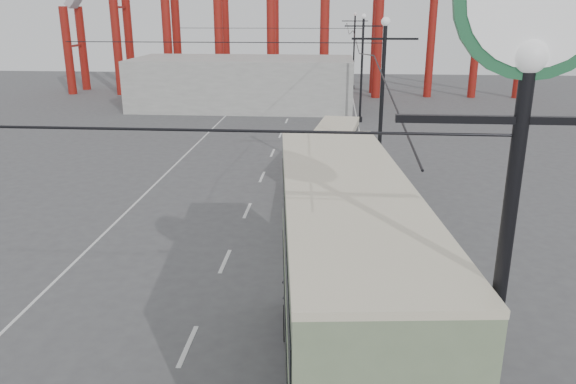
# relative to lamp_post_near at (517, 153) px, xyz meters

# --- Properties ---
(road_markings) EXTENTS (12.52, 120.00, 0.01)m
(road_markings) POSITION_rel_lamp_post_near_xyz_m (-6.46, 22.70, -7.86)
(road_markings) COLOR silver
(road_markings) RESTS_ON ground
(lamp_post_near) EXTENTS (3.20, 0.44, 10.80)m
(lamp_post_near) POSITION_rel_lamp_post_near_xyz_m (0.00, 0.00, 0.00)
(lamp_post_near) COLOR black
(lamp_post_near) RESTS_ON ground
(lamp_post_mid) EXTENTS (3.20, 0.44, 9.32)m
(lamp_post_mid) POSITION_rel_lamp_post_near_xyz_m (0.00, 21.00, -3.18)
(lamp_post_mid) COLOR black
(lamp_post_mid) RESTS_ON ground
(lamp_post_far) EXTENTS (3.20, 0.44, 9.32)m
(lamp_post_far) POSITION_rel_lamp_post_near_xyz_m (0.00, 43.00, -3.18)
(lamp_post_far) COLOR black
(lamp_post_far) RESTS_ON ground
(lamp_post_distant) EXTENTS (3.20, 0.44, 9.32)m
(lamp_post_distant) POSITION_rel_lamp_post_near_xyz_m (0.00, 65.00, -3.18)
(lamp_post_distant) COLOR black
(lamp_post_distant) RESTS_ON ground
(fairground_shed) EXTENTS (22.00, 10.00, 5.00)m
(fairground_shed) POSITION_rel_lamp_post_near_xyz_m (-11.60, 50.00, -5.36)
(fairground_shed) COLOR #979792
(fairground_shed) RESTS_ON ground
(double_decker_bus) EXTENTS (3.91, 11.36, 5.98)m
(double_decker_bus) POSITION_rel_lamp_post_near_xyz_m (-2.04, 4.63, -4.51)
(double_decker_bus) COLOR #384525
(double_decker_bus) RESTS_ON ground
(single_decker_green) EXTENTS (2.73, 9.93, 2.78)m
(single_decker_green) POSITION_rel_lamp_post_near_xyz_m (-1.72, 17.09, -6.29)
(single_decker_green) COLOR gray
(single_decker_green) RESTS_ON ground
(single_decker_cream) EXTENTS (3.39, 9.35, 2.84)m
(single_decker_cream) POSITION_rel_lamp_post_near_xyz_m (-2.34, 25.63, -6.26)
(single_decker_cream) COLOR beige
(single_decker_cream) RESTS_ON ground
(pedestrian) EXTENTS (0.78, 0.75, 1.79)m
(pedestrian) POSITION_rel_lamp_post_near_xyz_m (-3.68, 9.25, -6.96)
(pedestrian) COLOR #222227
(pedestrian) RESTS_ON ground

